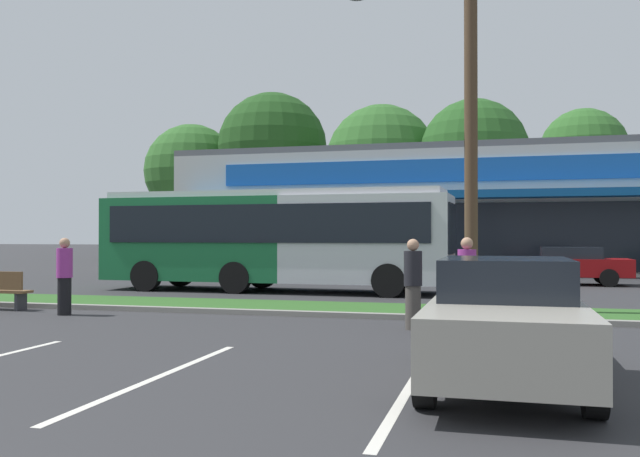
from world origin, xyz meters
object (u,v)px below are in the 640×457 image
city_bus (274,237)px  pedestrian_mid (467,283)px  utility_pole (465,68)px  pedestrian_near_bench (65,276)px  car_1 (565,265)px  car_3 (506,319)px  pedestrian_far (413,284)px

city_bus → pedestrian_mid: size_ratio=6.47×
utility_pole → pedestrian_near_bench: 10.31m
utility_pole → city_bus: 9.05m
pedestrian_near_bench → pedestrian_mid: pedestrian_mid is taller
utility_pole → car_1: utility_pole is taller
car_3 → pedestrian_far: pedestrian_far is taller
utility_pole → car_1: size_ratio=2.31×
car_1 → pedestrian_near_bench: pedestrian_near_bench is taller
utility_pole → pedestrian_far: utility_pole is taller
city_bus → pedestrian_near_bench: city_bus is taller
city_bus → pedestrian_far: size_ratio=6.57×
car_1 → car_3: bearing=82.7°
utility_pole → city_bus: utility_pole is taller
utility_pole → pedestrian_mid: bearing=-86.4°
car_1 → pedestrian_far: (-3.97, -13.41, 0.15)m
city_bus → car_1: bearing=32.0°
utility_pole → city_bus: size_ratio=0.92×
car_3 → pedestrian_far: size_ratio=2.57×
pedestrian_near_bench → pedestrian_far: pedestrian_near_bench is taller
car_1 → pedestrian_mid: 13.32m
utility_pole → car_3: utility_pole is taller
pedestrian_near_bench → pedestrian_mid: 9.00m
pedestrian_near_bench → pedestrian_mid: (9.00, 0.06, 0.01)m
pedestrian_far → pedestrian_near_bench: bearing=36.3°
car_1 → utility_pole: bearing=73.9°
car_1 → pedestrian_far: pedestrian_far is taller
city_bus → pedestrian_mid: city_bus is taller
pedestrian_near_bench → car_1: bearing=25.9°
city_bus → car_3: 14.24m
utility_pole → car_1: (3.11, 10.77, -4.92)m
city_bus → pedestrian_mid: (6.47, -7.37, -0.87)m
utility_pole → pedestrian_far: size_ratio=6.06×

